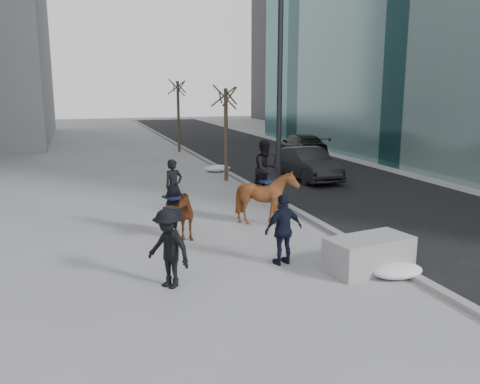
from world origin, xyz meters
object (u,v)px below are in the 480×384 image
object	(u,v)px
planter	(369,254)
mounted_right	(267,191)
car_near	(307,164)
mounted_left	(175,209)

from	to	relation	value
planter	mounted_right	size ratio (longest dim) A/B	0.77
car_near	planter	bearing A→B (deg)	-109.11
mounted_right	planter	bearing A→B (deg)	-79.75
car_near	mounted_left	size ratio (longest dim) A/B	2.00
planter	mounted_right	distance (m)	4.74
planter	car_near	bearing A→B (deg)	71.62
planter	mounted_left	size ratio (longest dim) A/B	0.90
planter	mounted_left	distance (m)	5.63
mounted_left	mounted_right	distance (m)	3.07
planter	mounted_right	world-z (taller)	mounted_right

